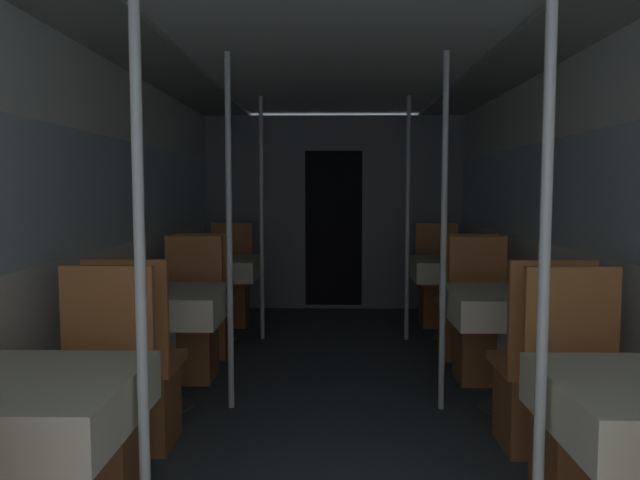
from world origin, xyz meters
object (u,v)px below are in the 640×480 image
(chair_left_near_1, at_px, (138,390))
(chair_left_near_2, at_px, (206,319))
(dining_table_left_0, at_px, (27,411))
(chair_right_far_1, at_px, (482,337))
(support_pole_left_2, at_px, (262,219))
(chair_left_far_2, at_px, (230,294))
(support_pole_right_1, at_px, (444,234))
(chair_left_far_0, at_px, (97,433))
(chair_right_far_2, at_px, (438,295))
(dining_table_left_2, at_px, (219,271))
(chair_right_far_0, at_px, (583,436))
(dining_table_right_1, at_px, (507,309))
(support_pole_right_2, at_px, (408,219))
(dining_table_left_1, at_px, (167,308))
(chair_right_near_1, at_px, (538,392))
(support_pole_left_1, at_px, (229,233))
(chair_left_far_1, at_px, (190,336))
(support_pole_left_0, at_px, (140,273))
(dining_table_right_2, at_px, (451,271))
(chair_right_near_2, at_px, (464,320))
(support_pole_right_0, at_px, (544,274))

(chair_left_near_1, distance_m, chair_left_near_2, 1.78)
(dining_table_left_0, distance_m, chair_right_far_1, 3.18)
(chair_left_near_2, distance_m, support_pole_left_2, 1.06)
(chair_left_near_1, distance_m, chair_left_far_2, 2.99)
(support_pole_right_1, bearing_deg, chair_right_far_1, 57.04)
(dining_table_left_0, relative_size, chair_left_far_0, 0.73)
(chair_right_far_2, bearing_deg, chair_right_far_1, 90.00)
(chair_left_far_2, bearing_deg, dining_table_left_2, 90.00)
(chair_right_far_0, bearing_deg, chair_right_far_1, -90.00)
(chair_left_near_1, xyz_separation_m, dining_table_right_1, (2.09, 0.60, 0.32))
(chair_right_far_0, bearing_deg, support_pole_right_1, -71.68)
(chair_left_far_0, bearing_deg, support_pole_right_1, -145.17)
(chair_left_near_2, height_order, support_pole_right_2, support_pole_right_2)
(dining_table_left_0, relative_size, dining_table_right_1, 1.00)
(support_pole_left_2, bearing_deg, chair_left_far_0, -97.51)
(dining_table_left_1, distance_m, chair_right_near_1, 2.19)
(dining_table_left_0, bearing_deg, chair_right_far_1, 48.82)
(chair_left_far_0, relative_size, chair_left_near_2, 1.00)
(chair_left_far_0, xyz_separation_m, support_pole_left_1, (0.39, 1.18, 0.78))
(chair_left_near_1, bearing_deg, chair_left_far_1, 90.00)
(dining_table_left_2, bearing_deg, dining_table_left_1, -90.00)
(dining_table_left_2, xyz_separation_m, support_pole_right_2, (1.70, 0.00, 0.46))
(chair_left_far_1, bearing_deg, chair_right_far_0, 139.49)
(dining_table_right_1, relative_size, chair_right_near_1, 0.73)
(chair_left_far_0, bearing_deg, support_pole_left_2, -97.51)
(chair_left_near_1, relative_size, support_pole_left_1, 0.47)
(chair_left_far_1, xyz_separation_m, chair_left_far_2, (0.00, 1.78, 0.00))
(support_pole_left_0, height_order, dining_table_left_2, support_pole_left_0)
(dining_table_left_2, distance_m, support_pole_right_2, 1.76)
(support_pole_right_1, relative_size, dining_table_right_2, 2.95)
(chair_right_near_2, bearing_deg, chair_right_far_1, -90.00)
(support_pole_left_0, xyz_separation_m, support_pole_right_1, (1.30, 1.78, 0.00))
(dining_table_left_2, relative_size, chair_right_near_1, 0.73)
(chair_right_near_1, height_order, support_pole_right_2, support_pole_right_2)
(support_pole_left_1, bearing_deg, chair_right_near_2, 34.83)
(chair_left_near_2, xyz_separation_m, support_pole_right_0, (1.70, -2.96, 0.78))
(chair_left_near_1, distance_m, support_pole_right_1, 1.96)
(dining_table_right_1, xyz_separation_m, support_pole_right_1, (-0.39, 0.00, 0.46))
(chair_left_far_1, height_order, support_pole_left_1, support_pole_left_1)
(dining_table_left_0, bearing_deg, chair_right_near_2, 54.85)
(dining_table_right_2, bearing_deg, support_pole_left_1, -133.57)
(support_pole_left_0, relative_size, chair_right_far_0, 2.14)
(chair_left_far_0, height_order, dining_table_left_2, chair_left_far_0)
(chair_left_near_1, relative_size, chair_right_far_1, 1.00)
(chair_left_near_1, xyz_separation_m, support_pole_left_1, (0.39, 0.60, 0.78))
(dining_table_left_2, height_order, chair_right_far_2, chair_right_far_2)
(chair_right_near_1, bearing_deg, dining_table_left_2, 131.18)
(chair_left_far_0, distance_m, chair_right_near_1, 2.16)
(chair_right_near_2, bearing_deg, dining_table_right_1, -90.00)
(support_pole_left_0, distance_m, chair_left_near_2, 3.09)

